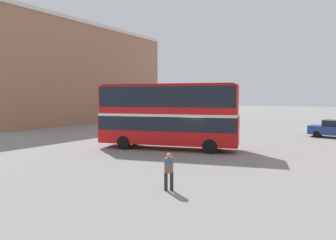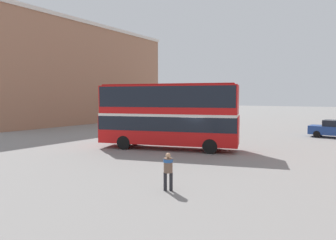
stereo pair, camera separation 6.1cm
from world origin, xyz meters
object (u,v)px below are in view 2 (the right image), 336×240
(double_decker_bus, at_px, (168,112))
(parked_car_kerb_far, at_px, (335,129))
(pedestrian_foreground, at_px, (168,168))
(parked_car_side_street, at_px, (171,120))
(parked_car_kerb_near, at_px, (171,126))

(double_decker_bus, xyz_separation_m, parked_car_kerb_far, (9.71, 14.14, -1.91))
(double_decker_bus, bearing_deg, parked_car_kerb_far, 37.14)
(pedestrian_foreground, height_order, parked_car_side_street, pedestrian_foreground)
(parked_car_kerb_far, relative_size, parked_car_side_street, 0.99)
(double_decker_bus, relative_size, parked_car_kerb_far, 2.35)
(parked_car_kerb_near, xyz_separation_m, parked_car_side_street, (-5.58, 8.39, -0.08))
(double_decker_bus, distance_m, parked_car_side_street, 19.42)
(double_decker_bus, xyz_separation_m, parked_car_side_street, (-10.53, 16.20, -2.00))
(double_decker_bus, bearing_deg, parked_car_side_street, 104.67)
(parked_car_side_street, bearing_deg, pedestrian_foreground, -71.48)
(parked_car_kerb_near, height_order, parked_car_side_street, parked_car_kerb_near)
(double_decker_bus, height_order, parked_car_side_street, double_decker_bus)
(double_decker_bus, xyz_separation_m, pedestrian_foreground, (5.66, -8.33, -1.79))
(pedestrian_foreground, distance_m, parked_car_kerb_near, 19.31)
(parked_car_kerb_far, height_order, parked_car_side_street, parked_car_kerb_far)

